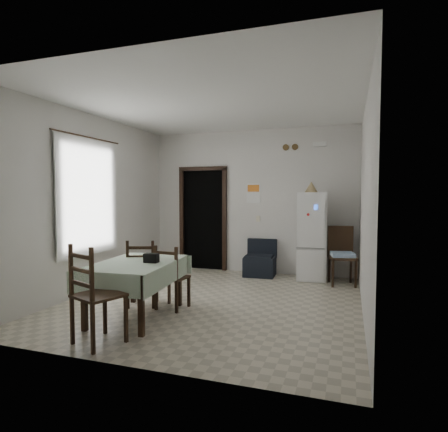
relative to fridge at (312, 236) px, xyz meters
The scene contains 25 objects.
ground 2.44m from the fridge, 123.02° to the right, with size 4.50×4.50×0.00m, color #BFB59C.
ceiling 3.10m from the fridge, 123.02° to the right, with size 4.20×4.50×0.02m, color white, non-canonical shape.
wall_back 1.44m from the fridge, 165.69° to the left, with size 4.20×0.02×2.90m, color silver, non-canonical shape.
wall_front 4.41m from the fridge, 106.70° to the right, with size 4.20×0.02×2.90m, color silver, non-canonical shape.
wall_left 3.92m from the fridge, 150.08° to the right, with size 0.02×4.50×2.90m, color silver, non-canonical shape.
wall_right 2.20m from the fridge, 66.33° to the right, with size 0.02×4.50×2.90m, color silver, non-canonical shape.
doorway 2.38m from the fridge, 167.21° to the left, with size 1.06×0.52×2.22m.
window_recess 4.08m from the fridge, 147.97° to the right, with size 0.10×1.20×1.60m, color silver.
curtain 3.99m from the fridge, 147.11° to the right, with size 0.02×1.45×1.85m, color silver.
curtain_rod 4.26m from the fridge, 147.03° to the right, with size 0.02×0.02×1.60m, color black.
calendar 1.48m from the fridge, 165.65° to the left, with size 0.28×0.02×0.40m, color white.
calendar_image 1.54m from the fridge, 165.92° to the left, with size 0.24×0.01×0.14m, color orange.
light_switch 1.18m from the fridge, 164.41° to the left, with size 0.08×0.02×0.12m, color beige.
vent_left 1.82m from the fridge, 151.17° to the left, with size 0.12×0.12×0.03m, color brown.
vent_right 1.77m from the fridge, 140.81° to the left, with size 0.12×0.12×0.03m, color brown.
emergency_light 1.76m from the fridge, 71.10° to the left, with size 0.25×0.07×0.09m, color white.
fridge is the anchor object (origin of this frame).
tan_cone 0.92m from the fridge, 143.67° to the left, with size 0.24×0.24×0.20m, color tan.
navy_seat 1.10m from the fridge, behind, with size 0.58×0.56×0.71m, color black, non-canonical shape.
corner_chair 0.68m from the fridge, 25.61° to the right, with size 0.44×0.44×1.03m, color black, non-canonical shape.
dining_table 3.55m from the fridge, 123.73° to the right, with size 0.92×1.39×0.72m, color #AAC1A5, non-canonical shape.
black_bag 3.38m from the fridge, 121.06° to the right, with size 0.18×0.11×0.12m, color black.
dining_chair_far_left 3.26m from the fridge, 131.64° to the right, with size 0.41×0.41×0.95m, color black, non-canonical shape.
dining_chair_far_right 2.98m from the fridge, 124.52° to the right, with size 0.38×0.38×0.90m, color black, non-canonical shape.
dining_chair_near_head 4.25m from the fridge, 116.17° to the right, with size 0.46×0.46×1.08m, color black, non-canonical shape.
Camera 1 is at (1.90, -5.17, 1.60)m, focal length 30.00 mm.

